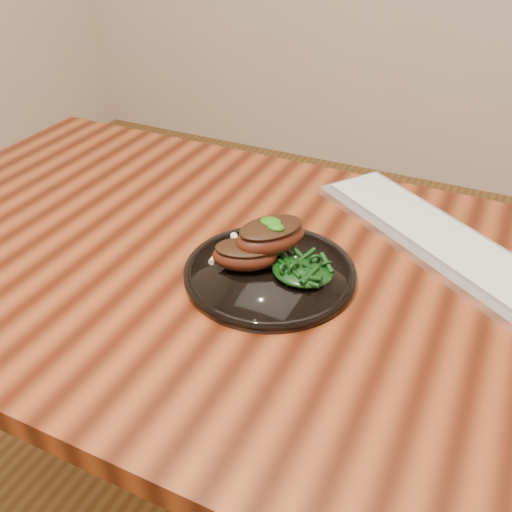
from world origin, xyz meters
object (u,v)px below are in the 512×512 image
(lamb_chop_front, at_px, (245,254))
(keyboard, at_px, (431,235))
(desk, at_px, (296,318))
(greens_heap, at_px, (303,268))
(plate, at_px, (270,273))

(lamb_chop_front, relative_size, keyboard, 0.25)
(keyboard, bearing_deg, lamb_chop_front, -137.07)
(keyboard, bearing_deg, desk, -129.27)
(desk, xyz_separation_m, lamb_chop_front, (-0.08, -0.03, 0.12))
(lamb_chop_front, xyz_separation_m, keyboard, (0.25, 0.23, -0.03))
(greens_heap, bearing_deg, desk, 136.40)
(desk, bearing_deg, greens_heap, -43.60)
(plate, height_order, greens_heap, greens_heap)
(plate, bearing_deg, greens_heap, 5.19)
(lamb_chop_front, bearing_deg, keyboard, 42.93)
(desk, bearing_deg, plate, -158.25)
(lamb_chop_front, relative_size, greens_heap, 1.25)
(lamb_chop_front, xyz_separation_m, greens_heap, (0.09, 0.01, -0.01))
(plate, distance_m, keyboard, 0.30)
(desk, height_order, plate, plate)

